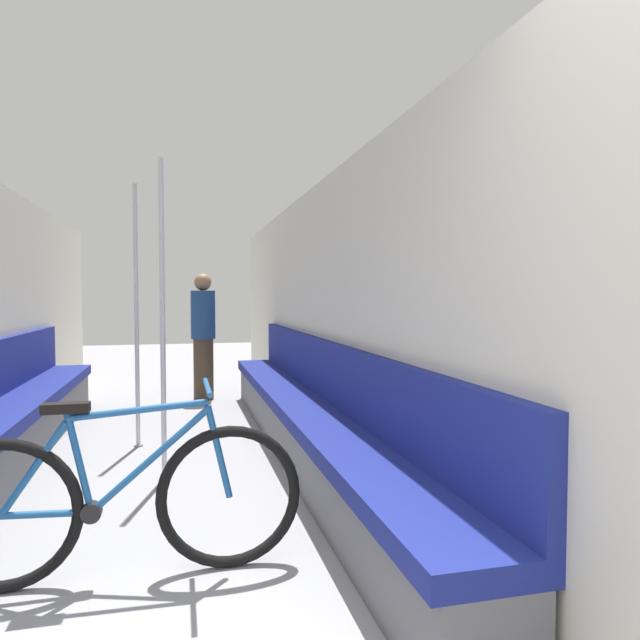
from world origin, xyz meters
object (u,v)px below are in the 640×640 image
bench_seat_row_right (307,421)px  grab_pole_far (137,319)px  grab_pole_near (163,325)px  passenger_standing (203,335)px  bicycle (120,501)px

bench_seat_row_right → grab_pole_far: size_ratio=2.52×
grab_pole_far → bench_seat_row_right: bearing=-29.0°
grab_pole_near → bench_seat_row_right: bearing=12.3°
bench_seat_row_right → passenger_standing: 2.97m
bench_seat_row_right → grab_pole_near: bearing=-167.7°
bicycle → bench_seat_row_right: bearing=55.6°
grab_pole_far → passenger_standing: bearing=73.1°
bicycle → grab_pole_near: bearing=86.1°
bench_seat_row_right → bicycle: 2.07m
grab_pole_near → grab_pole_far: size_ratio=1.00×
bench_seat_row_right → grab_pole_near: (-1.09, -0.24, 0.79)m
bench_seat_row_right → grab_pole_near: grab_pole_near is taller
bicycle → passenger_standing: 4.56m
bench_seat_row_right → grab_pole_far: (-1.33, 0.74, 0.79)m
grab_pole_far → grab_pole_near: bearing=-76.1°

